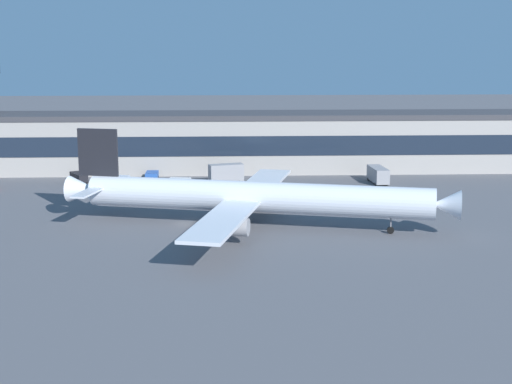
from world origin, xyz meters
TOP-DOWN VIEW (x-y plane):
  - ground_plane at (0.00, 0.00)m, footprint 600.00×600.00m
  - terminal_building at (0.00, 51.80)m, footprint 154.18×14.63m
  - airliner at (11.03, -2.27)m, footprint 63.69×55.44m
  - follow_me_car at (-2.59, 32.47)m, footprint 4.62×2.52m
  - pushback_tractor at (-9.06, 40.64)m, footprint 2.68×4.83m
  - fuel_truck at (39.41, 34.83)m, footprint 3.35×8.57m
  - belt_loader at (-24.39, 38.45)m, footprint 4.85×6.57m
  - catering_truck at (7.21, 35.79)m, footprint 7.64×4.47m

SIDE VIEW (x-z plane):
  - ground_plane at x=0.00m, z-range 0.00..0.00m
  - pushback_tractor at x=-9.06m, z-range 0.17..1.92m
  - follow_me_car at x=-2.59m, z-range 0.17..2.02m
  - belt_loader at x=-24.39m, z-range 0.18..2.13m
  - fuel_truck at x=39.41m, z-range 0.21..3.56m
  - catering_truck at x=7.21m, z-range 0.22..4.37m
  - airliner at x=11.03m, z-range -2.72..12.70m
  - terminal_building at x=0.00m, z-range 0.02..13.50m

